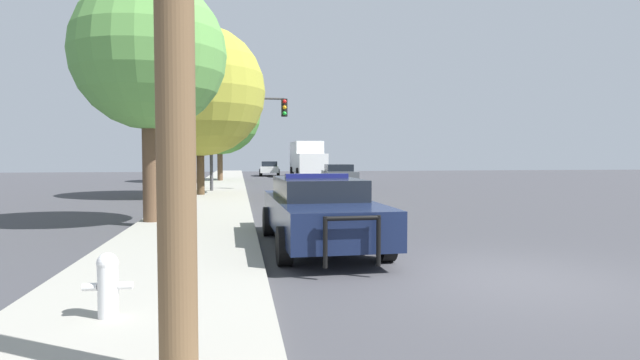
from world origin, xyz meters
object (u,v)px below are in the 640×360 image
object	(u,v)px
tree_sidewalk_mid	(200,91)
tree_sidewalk_near	(150,55)
traffic_light	(243,123)
tree_sidewalk_far	(220,114)
police_car	(319,210)
box_truck	(307,158)
car_background_distant	(269,168)
car_background_oncoming	(339,175)
fire_hydrant	(108,283)

from	to	relation	value
tree_sidewalk_mid	tree_sidewalk_near	xyz separation A→B (m)	(-0.58, -9.26, -0.28)
traffic_light	tree_sidewalk_far	world-z (taller)	tree_sidewalk_far
police_car	tree_sidewalk_far	size ratio (longest dim) A/B	0.71
tree_sidewalk_far	tree_sidewalk_near	bearing A→B (deg)	-92.43
box_truck	tree_sidewalk_mid	world-z (taller)	tree_sidewalk_mid
car_background_distant	box_truck	distance (m)	4.87
car_background_distant	tree_sidewalk_far	size ratio (longest dim) A/B	0.59
traffic_light	box_truck	world-z (taller)	traffic_light
car_background_oncoming	tree_sidewalk_near	bearing A→B (deg)	66.88
box_truck	tree_sidewalk_near	size ratio (longest dim) A/B	1.13
fire_hydrant	tree_sidewalk_mid	distance (m)	17.86
tree_sidewalk_mid	tree_sidewalk_near	world-z (taller)	tree_sidewalk_mid
police_car	traffic_light	bearing A→B (deg)	-86.25
traffic_light	tree_sidewalk_mid	distance (m)	3.42
box_truck	tree_sidewalk_far	bearing A→B (deg)	45.45
fire_hydrant	car_background_oncoming	xyz separation A→B (m)	(7.41, 24.13, 0.24)
car_background_oncoming	tree_sidewalk_far	size ratio (longest dim) A/B	0.56
car_background_distant	car_background_oncoming	world-z (taller)	car_background_distant
car_background_oncoming	tree_sidewalk_mid	bearing A→B (deg)	45.56
tree_sidewalk_near	tree_sidewalk_far	bearing A→B (deg)	87.57
police_car	traffic_light	distance (m)	15.72
box_truck	car_background_oncoming	bearing A→B (deg)	89.47
fire_hydrant	tree_sidewalk_far	world-z (taller)	tree_sidewalk_far
tree_sidewalk_far	car_background_oncoming	bearing A→B (deg)	-42.16
police_car	box_truck	xyz separation A→B (m)	(4.44, 33.85, 0.93)
police_car	fire_hydrant	xyz separation A→B (m)	(-2.98, -4.48, -0.26)
fire_hydrant	traffic_light	world-z (taller)	traffic_light
fire_hydrant	tree_sidewalk_mid	bearing A→B (deg)	90.97
tree_sidewalk_mid	tree_sidewalk_near	size ratio (longest dim) A/B	1.19
tree_sidewalk_mid	tree_sidewalk_far	size ratio (longest dim) A/B	0.98
police_car	tree_sidewalk_mid	world-z (taller)	tree_sidewalk_mid
box_truck	tree_sidewalk_mid	xyz separation A→B (m)	(-7.71, -20.99, 3.07)
tree_sidewalk_near	car_background_oncoming	bearing A→B (deg)	62.71
traffic_light	tree_sidewalk_near	xyz separation A→B (m)	(-2.51, -11.81, 0.93)
car_background_oncoming	tree_sidewalk_near	world-z (taller)	tree_sidewalk_near
car_background_distant	car_background_oncoming	distance (m)	18.09
car_background_oncoming	tree_sidewalk_near	xyz separation A→B (m)	(-8.28, -16.05, 3.73)
fire_hydrant	tree_sidewalk_near	distance (m)	9.05
tree_sidewalk_near	tree_sidewalk_far	distance (m)	22.70
fire_hydrant	box_truck	xyz separation A→B (m)	(7.42, 38.33, 1.18)
car_background_distant	police_car	bearing A→B (deg)	-88.38
traffic_light	tree_sidewalk_near	world-z (taller)	tree_sidewalk_near
car_background_oncoming	tree_sidewalk_far	world-z (taller)	tree_sidewalk_far
fire_hydrant	traffic_light	xyz separation A→B (m)	(1.64, 19.89, 3.05)
car_background_oncoming	tree_sidewalk_near	distance (m)	18.44
car_background_distant	tree_sidewalk_near	world-z (taller)	tree_sidewalk_near
tree_sidewalk_far	traffic_light	bearing A→B (deg)	-81.88
car_background_oncoming	police_car	bearing A→B (deg)	81.48
car_background_oncoming	car_background_distant	bearing A→B (deg)	-75.94
traffic_light	car_background_distant	bearing A→B (deg)	83.12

